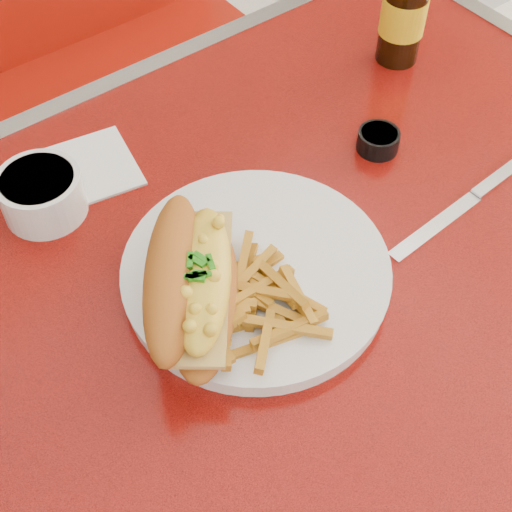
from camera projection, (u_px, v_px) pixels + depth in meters
diner_table at (252, 366)px, 0.89m from camera, size 1.23×0.83×0.77m
booth_bench_far at (27, 179)px, 1.54m from camera, size 1.20×0.51×0.90m
dinner_plate at (256, 272)px, 0.77m from camera, size 0.30×0.30×0.02m
mac_hoagie at (192, 283)px, 0.70m from camera, size 0.21×0.22×0.09m
fries_pile at (259, 308)px, 0.71m from camera, size 0.16×0.15×0.04m
fork at (309, 268)px, 0.76m from camera, size 0.08×0.12×0.00m
gravy_ramekin at (42, 193)px, 0.82m from camera, size 0.11×0.11×0.05m
sauce_cup_right at (378, 140)px, 0.89m from camera, size 0.06×0.06×0.03m
beer_bottle at (406, 0)px, 0.95m from camera, size 0.07×0.07×0.24m
knife at (470, 200)px, 0.84m from camera, size 0.23×0.03×0.01m
paper_napkin at (87, 169)px, 0.88m from camera, size 0.13×0.13×0.00m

